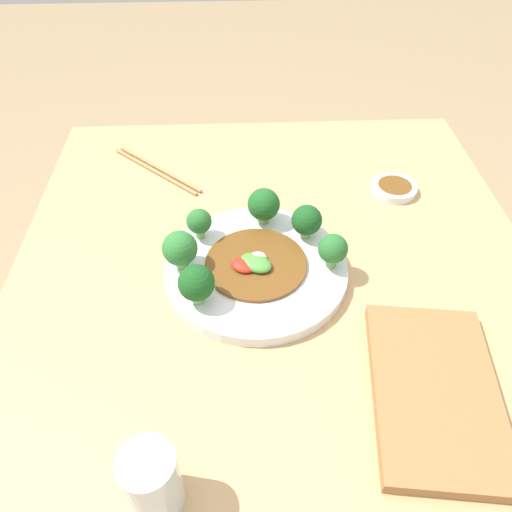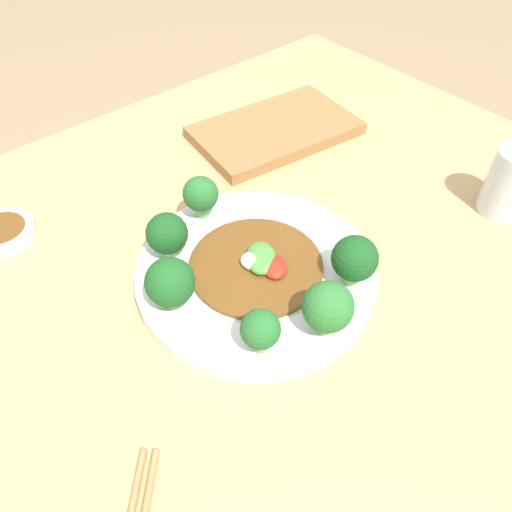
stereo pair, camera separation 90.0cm
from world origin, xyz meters
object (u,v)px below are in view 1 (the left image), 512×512
object	(u,v)px
broccoli_south	(180,249)
stirfry_center	(255,263)
drinking_glass	(152,481)
chopsticks	(157,170)
broccoli_northwest	(307,221)
broccoli_west	(264,205)
broccoli_north	(333,249)
sauce_dish	(394,188)
broccoli_southeast	(196,283)
cutting_board	(435,391)
plate	(256,269)
broccoli_southwest	(199,222)

from	to	relation	value
broccoli_south	stirfry_center	world-z (taller)	broccoli_south
drinking_glass	chopsticks	world-z (taller)	drinking_glass
broccoli_northwest	broccoli_south	world-z (taller)	broccoli_south
broccoli_west	chopsticks	xyz separation A→B (m)	(-0.20, -0.21, -0.05)
broccoli_north	sauce_dish	bearing A→B (deg)	143.73
broccoli_north	drinking_glass	world-z (taller)	drinking_glass
drinking_glass	stirfry_center	bearing A→B (deg)	160.18
broccoli_west	broccoli_southeast	bearing A→B (deg)	-30.97
stirfry_center	drinking_glass	bearing A→B (deg)	-19.82
broccoli_northwest	chopsticks	world-z (taller)	broccoli_northwest
broccoli_west	cutting_board	distance (m)	0.40
broccoli_north	broccoli_west	world-z (taller)	broccoli_west
plate	cutting_board	world-z (taller)	same
broccoli_northwest	stirfry_center	distance (m)	0.12
broccoli_southwest	cutting_board	world-z (taller)	broccoli_southwest
broccoli_northwest	broccoli_north	distance (m)	0.08
chopsticks	sauce_dish	size ratio (longest dim) A/B	2.20
plate	broccoli_south	xyz separation A→B (m)	(-0.00, -0.12, 0.05)
chopsticks	cutting_board	size ratio (longest dim) A/B	0.67
broccoli_southwest	stirfry_center	size ratio (longest dim) A/B	0.34
broccoli_south	cutting_board	xyz separation A→B (m)	(0.24, 0.34, -0.05)
broccoli_southwest	chopsticks	bearing A→B (deg)	-156.72
broccoli_south	drinking_glass	size ratio (longest dim) A/B	0.69
plate	broccoli_southwest	bearing A→B (deg)	-128.36
broccoli_west	plate	bearing A→B (deg)	-9.51
broccoli_northwest	broccoli_west	xyz separation A→B (m)	(-0.04, -0.07, 0.00)
chopsticks	cutting_board	distance (m)	0.68
broccoli_south	broccoli_southeast	world-z (taller)	broccoli_south
broccoli_south	broccoli_southeast	xyz separation A→B (m)	(0.07, 0.03, -0.00)
drinking_glass	cutting_board	bearing A→B (deg)	108.27
broccoli_northwest	broccoli_north	xyz separation A→B (m)	(0.07, 0.03, 0.00)
plate	broccoli_northwest	world-z (taller)	broccoli_northwest
broccoli_northwest	broccoli_southwest	world-z (taller)	broccoli_northwest
stirfry_center	drinking_glass	size ratio (longest dim) A/B	1.70
cutting_board	broccoli_south	bearing A→B (deg)	-124.63
broccoli_west	sauce_dish	xyz separation A→B (m)	(-0.10, 0.26, -0.05)
broccoli_west	broccoli_north	bearing A→B (deg)	41.31
cutting_board	broccoli_north	bearing A→B (deg)	-155.46
stirfry_center	broccoli_southeast	bearing A→B (deg)	-51.70
sauce_dish	plate	bearing A→B (deg)	-52.93
stirfry_center	chopsticks	size ratio (longest dim) A/B	0.86
broccoli_southwest	chopsticks	world-z (taller)	broccoli_southwest
broccoli_south	cutting_board	bearing A→B (deg)	55.37
broccoli_southwest	broccoli_west	size ratio (longest dim) A/B	0.84
cutting_board	broccoli_southeast	bearing A→B (deg)	-117.32
broccoli_north	broccoli_west	bearing A→B (deg)	-138.69
stirfry_center	cutting_board	xyz separation A→B (m)	(0.23, 0.23, -0.02)
stirfry_center	plate	bearing A→B (deg)	140.59
chopsticks	sauce_dish	distance (m)	0.48
chopsticks	stirfry_center	bearing A→B (deg)	31.84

